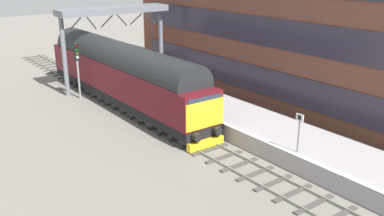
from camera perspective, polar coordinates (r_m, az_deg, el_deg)
The scene contains 8 objects.
ground_plane at distance 25.61m, azimuth -0.14°, elevation -4.33°, with size 140.00×140.00×0.00m, color slate.
track_main at distance 25.59m, azimuth -0.14°, elevation -4.22°, with size 2.50×60.00×0.15m.
station_platform at distance 27.58m, azimuth 5.87°, elevation -1.58°, with size 4.00×44.00×1.01m.
diesel_locomotive at distance 31.70m, azimuth -9.40°, elevation 4.75°, with size 2.74×20.06×4.68m.
signal_post_mid at distance 33.79m, azimuth -15.00°, elevation 5.81°, with size 0.44×0.22×4.32m.
platform_number_sign at distance 21.77m, azimuth 14.07°, elevation -2.51°, with size 0.10×0.44×2.05m.
waiting_passenger at distance 29.83m, azimuth -1.19°, elevation 3.12°, with size 0.37×0.51×1.64m.
overhead_footbridge at distance 36.12m, azimuth -10.32°, elevation 11.93°, with size 9.30×2.00×6.65m.
Camera 1 is at (-14.08, -18.86, 10.09)m, focal length 40.08 mm.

